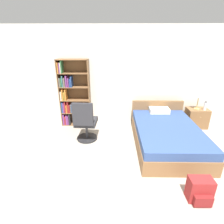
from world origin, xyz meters
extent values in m
cube|color=silver|center=(0.00, 3.23, 1.30)|extent=(9.00, 0.06, 2.60)
cube|color=brown|center=(-1.91, 3.03, 0.90)|extent=(0.02, 0.28, 1.79)
cube|color=brown|center=(-1.12, 3.03, 0.90)|extent=(0.02, 0.28, 1.79)
cube|color=brown|center=(-1.51, 3.16, 0.90)|extent=(0.80, 0.01, 1.79)
cube|color=brown|center=(-1.51, 3.03, 0.01)|extent=(0.76, 0.26, 0.02)
cube|color=#7A387F|center=(-1.87, 3.01, 0.17)|extent=(0.04, 0.21, 0.30)
cube|color=maroon|center=(-1.82, 3.01, 0.14)|extent=(0.03, 0.20, 0.24)
cube|color=#7A387F|center=(-1.78, 2.98, 0.15)|extent=(0.04, 0.16, 0.27)
cube|color=#7A387F|center=(-1.74, 3.01, 0.15)|extent=(0.03, 0.21, 0.25)
cube|color=black|center=(-1.70, 2.99, 0.17)|extent=(0.04, 0.17, 0.31)
cube|color=brown|center=(-1.51, 3.03, 0.37)|extent=(0.76, 0.26, 0.02)
cube|color=navy|center=(-1.87, 3.00, 0.53)|extent=(0.03, 0.19, 0.30)
cube|color=#7A387F|center=(-1.83, 2.98, 0.52)|extent=(0.03, 0.16, 0.28)
cube|color=maroon|center=(-1.79, 2.99, 0.53)|extent=(0.03, 0.17, 0.31)
cube|color=orange|center=(-1.75, 2.99, 0.48)|extent=(0.03, 0.17, 0.21)
cube|color=maroon|center=(-1.72, 3.00, 0.53)|extent=(0.03, 0.19, 0.31)
cube|color=maroon|center=(-1.68, 3.00, 0.49)|extent=(0.03, 0.20, 0.22)
cube|color=#665B51|center=(-1.64, 2.99, 0.50)|extent=(0.02, 0.18, 0.24)
cube|color=navy|center=(-1.61, 2.98, 0.50)|extent=(0.03, 0.16, 0.24)
cube|color=brown|center=(-1.51, 3.03, 0.73)|extent=(0.76, 0.26, 0.02)
cube|color=beige|center=(-1.87, 2.98, 0.85)|extent=(0.03, 0.16, 0.23)
cube|color=orange|center=(-1.83, 2.99, 0.88)|extent=(0.04, 0.18, 0.29)
cube|color=gold|center=(-1.78, 2.99, 0.85)|extent=(0.02, 0.18, 0.22)
cube|color=orange|center=(-1.75, 2.99, 0.88)|extent=(0.04, 0.17, 0.29)
cube|color=brown|center=(-1.51, 3.03, 1.09)|extent=(0.76, 0.26, 0.02)
cube|color=#665B51|center=(-1.87, 3.01, 1.21)|extent=(0.04, 0.22, 0.24)
cube|color=#2D6638|center=(-1.83, 3.01, 1.21)|extent=(0.03, 0.21, 0.23)
cube|color=teal|center=(-1.79, 2.99, 1.24)|extent=(0.02, 0.17, 0.29)
cube|color=#665B51|center=(-1.75, 3.00, 1.21)|extent=(0.04, 0.20, 0.23)
cube|color=#7A387F|center=(-1.69, 3.01, 1.24)|extent=(0.04, 0.20, 0.29)
cube|color=#7A387F|center=(-1.65, 3.00, 1.21)|extent=(0.03, 0.20, 0.23)
cube|color=navy|center=(-1.60, 3.00, 1.20)|extent=(0.03, 0.20, 0.21)
cube|color=navy|center=(-1.57, 3.01, 1.23)|extent=(0.03, 0.20, 0.28)
cube|color=brown|center=(-1.51, 3.03, 1.44)|extent=(0.76, 0.26, 0.02)
cube|color=orange|center=(-1.87, 3.00, 1.58)|extent=(0.03, 0.19, 0.26)
cube|color=#7A387F|center=(-1.83, 2.99, 1.58)|extent=(0.02, 0.16, 0.25)
cube|color=beige|center=(-1.81, 2.99, 1.58)|extent=(0.02, 0.18, 0.26)
cube|color=#2D6638|center=(-1.78, 3.00, 1.61)|extent=(0.02, 0.19, 0.31)
cube|color=brown|center=(-1.51, 3.03, 1.78)|extent=(0.80, 0.28, 0.02)
cube|color=brown|center=(0.71, 1.97, 0.16)|extent=(1.35, 2.09, 0.31)
cube|color=#334C84|center=(0.71, 1.97, 0.40)|extent=(1.33, 2.05, 0.17)
cube|color=brown|center=(0.71, 2.97, 0.36)|extent=(1.35, 0.08, 0.73)
cube|color=silver|center=(0.71, 2.76, 0.54)|extent=(0.50, 0.30, 0.12)
cylinder|color=#232326|center=(-1.11, 2.21, 0.02)|extent=(0.49, 0.49, 0.04)
cylinder|color=#333338|center=(-1.11, 2.21, 0.22)|extent=(0.06, 0.06, 0.36)
cube|color=#2D2D33|center=(-1.11, 2.21, 0.45)|extent=(0.51, 0.51, 0.10)
cube|color=#2D2D33|center=(-1.12, 1.93, 0.75)|extent=(0.44, 0.11, 0.50)
cube|color=brown|center=(1.79, 2.92, 0.26)|extent=(0.54, 0.38, 0.52)
sphere|color=tan|center=(1.79, 2.72, 0.37)|extent=(0.02, 0.02, 0.02)
cylinder|color=tan|center=(1.74, 2.91, 0.53)|extent=(0.14, 0.14, 0.02)
cylinder|color=tan|center=(1.74, 2.91, 0.70)|extent=(0.02, 0.02, 0.32)
cone|color=silver|center=(1.74, 2.91, 0.95)|extent=(0.23, 0.23, 0.17)
cylinder|color=silver|center=(1.91, 2.83, 0.63)|extent=(0.07, 0.07, 0.21)
cylinder|color=#2D2D33|center=(1.91, 2.83, 0.75)|extent=(0.05, 0.05, 0.02)
cube|color=maroon|center=(0.80, 0.49, 0.19)|extent=(0.34, 0.20, 0.37)
cube|color=maroon|center=(0.80, 0.35, 0.10)|extent=(0.26, 0.07, 0.17)
camera|label=1|loc=(-0.45, -1.48, 2.18)|focal=28.00mm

